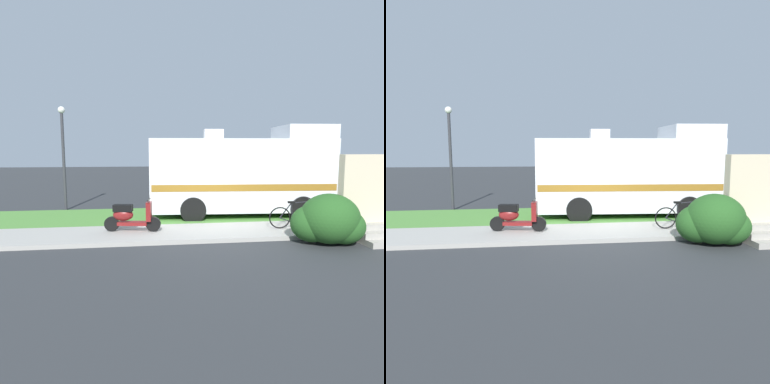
% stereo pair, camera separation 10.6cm
% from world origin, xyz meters
% --- Properties ---
extents(ground_plane, '(80.00, 80.00, 0.00)m').
position_xyz_m(ground_plane, '(0.00, 0.00, 0.00)').
color(ground_plane, '#2D3033').
extents(sidewalk, '(24.00, 2.00, 0.12)m').
position_xyz_m(sidewalk, '(0.00, -1.20, 0.06)').
color(sidewalk, '#9E9B93').
rests_on(sidewalk, ground).
extents(grass_strip, '(24.00, 3.40, 0.08)m').
position_xyz_m(grass_strip, '(0.00, 1.50, 0.04)').
color(grass_strip, '#4C8438').
rests_on(grass_strip, ground).
extents(motorhome_rv, '(6.79, 2.85, 3.41)m').
position_xyz_m(motorhome_rv, '(1.82, 1.47, 1.63)').
color(motorhome_rv, silver).
rests_on(motorhome_rv, ground).
extents(scooter, '(1.67, 0.56, 0.97)m').
position_xyz_m(scooter, '(-2.27, -1.01, 0.58)').
color(scooter, black).
rests_on(scooter, ground).
extents(bicycle, '(1.73, 0.52, 0.89)m').
position_xyz_m(bicycle, '(2.80, -1.29, 0.50)').
color(bicycle, black).
rests_on(bicycle, ground).
extents(pickup_truck_near, '(5.15, 2.33, 1.83)m').
position_xyz_m(pickup_truck_near, '(4.19, 6.24, 0.97)').
color(pickup_truck_near, '#1E478C').
rests_on(pickup_truck_near, ground).
extents(porch_steps, '(2.00, 1.26, 2.40)m').
position_xyz_m(porch_steps, '(4.65, -2.29, 0.97)').
color(porch_steps, '#9E998E').
rests_on(porch_steps, ground).
extents(bush_by_porch, '(1.89, 1.42, 1.34)m').
position_xyz_m(bush_by_porch, '(3.02, -2.69, 0.63)').
color(bush_by_porch, '#23511E').
rests_on(bush_by_porch, ground).
extents(bottle_green, '(0.06, 0.06, 0.23)m').
position_xyz_m(bottle_green, '(4.23, -1.53, 0.22)').
color(bottle_green, '#B2B2B7').
rests_on(bottle_green, ground).
extents(street_lamp_post, '(0.28, 0.28, 4.27)m').
position_xyz_m(street_lamp_post, '(-5.16, 3.60, 2.59)').
color(street_lamp_post, '#333338').
rests_on(street_lamp_post, ground).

